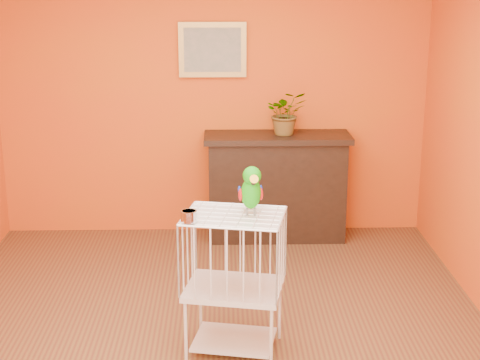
{
  "coord_description": "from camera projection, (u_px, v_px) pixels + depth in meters",
  "views": [
    {
      "loc": [
        0.09,
        -4.56,
        2.46
      ],
      "look_at": [
        0.19,
        -0.1,
        1.18
      ],
      "focal_mm": 55.0,
      "sensor_mm": 36.0,
      "label": 1
    }
  ],
  "objects": [
    {
      "name": "framed_picture",
      "position": [
        212.0,
        50.0,
        6.7
      ],
      "size": [
        0.62,
        0.04,
        0.5
      ],
      "color": "#A8823C",
      "rests_on": "room_shell"
    },
    {
      "name": "ground",
      "position": [
        211.0,
        340.0,
        5.06
      ],
      "size": [
        4.5,
        4.5,
        0.0
      ],
      "primitive_type": "plane",
      "color": "brown",
      "rests_on": "ground"
    },
    {
      "name": "parrot",
      "position": [
        251.0,
        190.0,
        4.63
      ],
      "size": [
        0.17,
        0.3,
        0.33
      ],
      "rotation": [
        0.0,
        0.0,
        0.12
      ],
      "color": "#59544C",
      "rests_on": "birdcage"
    },
    {
      "name": "feed_cup",
      "position": [
        189.0,
        216.0,
        4.52
      ],
      "size": [
        0.1,
        0.1,
        0.07
      ],
      "primitive_type": "cylinder",
      "color": "silver",
      "rests_on": "birdcage"
    },
    {
      "name": "potted_plant",
      "position": [
        286.0,
        118.0,
        6.68
      ],
      "size": [
        0.4,
        0.44,
        0.31
      ],
      "primitive_type": "imported",
      "rotation": [
        0.0,
        0.0,
        0.1
      ],
      "color": "#26722D",
      "rests_on": "console_cabinet"
    },
    {
      "name": "room_shell",
      "position": [
        209.0,
        114.0,
        4.62
      ],
      "size": [
        4.5,
        4.5,
        4.5
      ],
      "color": "#D54314",
      "rests_on": "ground"
    },
    {
      "name": "birdcage",
      "position": [
        234.0,
        282.0,
        4.79
      ],
      "size": [
        0.7,
        0.59,
        0.95
      ],
      "rotation": [
        0.0,
        0.0,
        -0.2
      ],
      "color": "beige",
      "rests_on": "ground"
    },
    {
      "name": "console_cabinet",
      "position": [
        276.0,
        187.0,
        6.87
      ],
      "size": [
        1.34,
        0.48,
        1.0
      ],
      "color": "black",
      "rests_on": "ground"
    }
  ]
}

